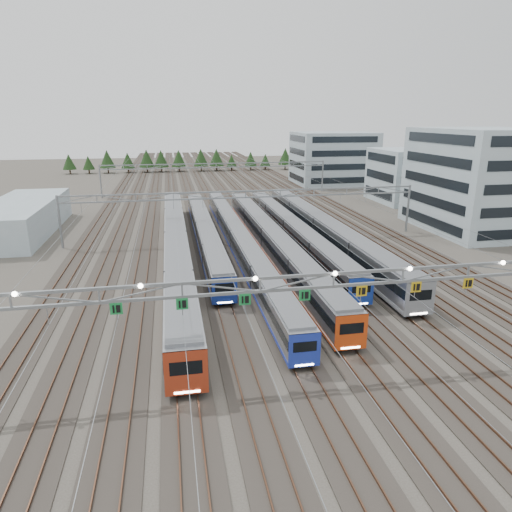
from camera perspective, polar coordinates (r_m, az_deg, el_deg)
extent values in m
plane|color=#47423A|center=(37.67, 9.12, -13.46)|extent=(400.00, 400.00, 0.00)
cube|color=#2D2823|center=(132.26, -5.62, 8.71)|extent=(54.00, 260.00, 0.08)
cube|color=brown|center=(132.45, -16.77, 8.14)|extent=(0.08, 260.00, 0.16)
cube|color=brown|center=(136.86, 5.19, 9.05)|extent=(0.08, 260.00, 0.16)
cube|color=brown|center=(132.18, -5.93, 8.75)|extent=(0.08, 260.00, 0.16)
cube|color=brown|center=(132.31, -5.31, 8.78)|extent=(0.08, 260.00, 0.16)
cube|color=black|center=(64.21, -9.89, -0.02)|extent=(2.53, 66.27, 0.38)
cube|color=gray|center=(63.70, -9.98, 1.57)|extent=(2.98, 67.62, 3.35)
cube|color=black|center=(63.60, -10.00, 1.92)|extent=(3.04, 67.29, 1.01)
cube|color=#AA341A|center=(64.09, -9.91, 0.36)|extent=(3.03, 67.29, 0.37)
cube|color=slate|center=(63.26, -10.06, 3.13)|extent=(2.68, 66.27, 0.27)
cube|color=#AA341A|center=(32.35, -8.72, -14.25)|extent=(3.00, 0.12, 3.35)
cube|color=black|center=(32.12, -8.75, -13.66)|extent=(2.23, 0.10, 1.01)
cube|color=white|center=(33.08, -8.60, -16.47)|extent=(1.79, 0.06, 0.16)
cube|color=black|center=(71.35, -6.41, 1.83)|extent=(2.21, 50.24, 0.33)
cube|color=gray|center=(70.94, -6.45, 3.09)|extent=(2.60, 51.26, 2.92)
cube|color=black|center=(70.86, -6.46, 3.37)|extent=(2.66, 51.00, 0.88)
cube|color=navy|center=(71.25, -6.42, 2.13)|extent=(2.65, 51.00, 0.32)
cube|color=slate|center=(70.59, -6.49, 4.32)|extent=(2.34, 50.24, 0.23)
cube|color=navy|center=(46.60, -3.95, -4.34)|extent=(2.62, 0.12, 2.92)
cube|color=black|center=(46.45, -3.95, -3.95)|extent=(1.95, 0.10, 0.88)
cube|color=white|center=(47.03, -3.91, -5.82)|extent=(1.56, 0.06, 0.14)
cube|color=black|center=(66.50, -2.16, 0.79)|extent=(2.12, 65.47, 0.32)
cube|color=gray|center=(66.09, -2.17, 2.09)|extent=(2.49, 66.81, 2.80)
cube|color=black|center=(66.00, -2.18, 2.37)|extent=(2.55, 66.48, 0.85)
cube|color=#2239BD|center=(66.40, -2.16, 1.10)|extent=(2.54, 66.48, 0.31)
cube|color=slate|center=(65.72, -2.19, 3.34)|extent=(2.24, 65.47, 0.22)
cube|color=#2239BD|center=(35.59, 6.10, -11.65)|extent=(2.51, 0.12, 2.80)
cube|color=black|center=(35.40, 6.13, -11.20)|extent=(1.87, 0.10, 0.85)
cube|color=white|center=(36.14, 6.06, -13.40)|extent=(1.50, 0.06, 0.13)
cube|color=black|center=(66.30, 1.83, 0.76)|extent=(2.34, 59.78, 0.35)
cube|color=gray|center=(65.84, 1.84, 2.19)|extent=(2.75, 61.00, 3.10)
cube|color=black|center=(65.75, 1.84, 2.51)|extent=(2.81, 60.70, 0.93)
cube|color=#E64614|center=(66.19, 1.83, 1.10)|extent=(2.80, 60.70, 0.34)
cube|color=slate|center=(65.44, 1.85, 3.59)|extent=(2.48, 59.78, 0.25)
cube|color=#E64614|center=(38.47, 11.82, -9.33)|extent=(2.77, 0.12, 3.10)
cube|color=black|center=(38.28, 11.87, -8.85)|extent=(2.06, 0.10, 0.93)
cube|color=white|center=(39.03, 11.74, -11.15)|extent=(1.65, 0.06, 0.15)
cube|color=black|center=(72.18, 4.43, 2.07)|extent=(2.25, 53.15, 0.34)
cube|color=gray|center=(71.77, 4.46, 3.34)|extent=(2.65, 54.24, 2.98)
cube|color=black|center=(71.69, 4.47, 3.62)|extent=(2.71, 53.97, 0.90)
cube|color=#1837A8|center=(72.08, 4.44, 2.37)|extent=(2.70, 53.97, 0.33)
cube|color=slate|center=(71.41, 4.49, 4.57)|extent=(2.38, 53.15, 0.24)
cube|color=#1837A8|center=(47.35, 12.99, -4.37)|extent=(2.67, 0.12, 2.98)
cube|color=black|center=(47.19, 13.03, -3.97)|extent=(1.99, 0.10, 0.90)
cube|color=white|center=(47.78, 12.91, -5.84)|extent=(1.59, 0.06, 0.14)
cube|color=black|center=(72.00, 8.22, 1.92)|extent=(2.56, 56.83, 0.39)
cube|color=gray|center=(71.54, 8.28, 3.38)|extent=(3.02, 57.99, 3.39)
cube|color=black|center=(71.45, 8.30, 3.69)|extent=(3.08, 57.70, 1.02)
cube|color=gray|center=(71.89, 8.23, 2.27)|extent=(3.07, 57.70, 0.38)
cube|color=slate|center=(71.14, 8.34, 4.79)|extent=(2.71, 56.83, 0.27)
cube|color=gray|center=(46.40, 19.82, -5.08)|extent=(3.04, 0.12, 3.39)
cube|color=black|center=(46.23, 19.89, -4.63)|extent=(2.26, 0.10, 1.02)
cube|color=white|center=(46.90, 19.68, -6.79)|extent=(1.81, 0.06, 0.16)
cube|color=gray|center=(34.41, 9.72, -2.18)|extent=(56.00, 0.22, 0.22)
cube|color=gray|center=(34.74, 9.64, -3.74)|extent=(56.00, 0.22, 0.22)
cube|color=#1B883D|center=(33.06, -17.07, -6.31)|extent=(0.85, 0.06, 0.85)
cube|color=#1B883D|center=(32.81, -9.22, -5.93)|extent=(0.85, 0.06, 0.85)
cube|color=#1B883D|center=(33.17, -1.40, -5.44)|extent=(0.85, 0.06, 0.85)
cube|color=#1B883D|center=(34.13, 6.11, -4.88)|extent=(0.85, 0.06, 0.85)
cube|color=gold|center=(35.63, 13.07, -4.27)|extent=(0.85, 0.06, 0.85)
cube|color=gold|center=(37.62, 19.38, -3.67)|extent=(0.85, 0.06, 0.85)
cube|color=gold|center=(40.01, 24.99, -3.10)|extent=(0.85, 0.06, 0.85)
cylinder|color=gray|center=(73.79, -23.33, 3.91)|extent=(0.36, 0.36, 8.00)
cylinder|color=gray|center=(82.16, 18.45, 5.65)|extent=(0.36, 0.36, 8.00)
cube|color=gray|center=(72.21, -1.31, 8.12)|extent=(56.00, 0.22, 0.22)
cube|color=gray|center=(72.37, -1.31, 7.33)|extent=(56.00, 0.22, 0.22)
cylinder|color=gray|center=(117.49, -18.85, 8.80)|extent=(0.36, 0.36, 8.00)
cylinder|color=gray|center=(122.92, 8.31, 9.85)|extent=(0.36, 0.36, 8.00)
cube|color=gray|center=(116.50, -5.03, 11.45)|extent=(56.00, 0.22, 0.22)
cube|color=gray|center=(116.60, -5.02, 10.97)|extent=(56.00, 0.22, 0.22)
cube|color=#9BB0BA|center=(87.88, 26.37, 8.49)|extent=(18.00, 22.00, 17.15)
cube|color=#9BB0BA|center=(112.16, 18.45, 9.50)|extent=(14.00, 16.00, 11.91)
cube|color=#9BB0BA|center=(138.62, 9.60, 11.98)|extent=(22.00, 18.00, 14.69)
cube|color=#9BB0BA|center=(86.79, -27.21, 4.30)|extent=(10.00, 30.00, 5.32)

